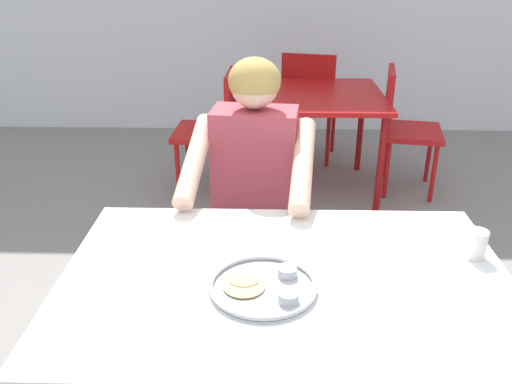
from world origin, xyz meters
name	(u,v)px	position (x,y,z in m)	size (l,w,h in m)	color
table_foreground	(285,295)	(-0.02, -0.04, 0.66)	(1.30, 0.85, 0.73)	white
thali_tray	(264,286)	(-0.08, -0.11, 0.74)	(0.30, 0.30, 0.03)	#B7BABF
drinking_cup	(476,243)	(0.56, 0.08, 0.78)	(0.06, 0.06, 0.09)	white
chair_foreground	(257,212)	(-0.12, 0.83, 0.49)	(0.44, 0.47, 0.83)	#3F3F44
diner_foreground	(252,184)	(-0.14, 0.61, 0.73)	(0.53, 0.58, 1.21)	#2F2F2F
table_background_red	(311,104)	(0.21, 2.17, 0.63)	(0.96, 0.93, 0.71)	#B71414
chair_red_left	(215,123)	(-0.44, 2.12, 0.51)	(0.42, 0.45, 0.86)	#B41513
chair_red_right	(402,122)	(0.85, 2.21, 0.50)	(0.46, 0.50, 0.86)	#B71415
chair_red_far	(309,100)	(0.24, 2.76, 0.50)	(0.51, 0.52, 0.88)	#AA1314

